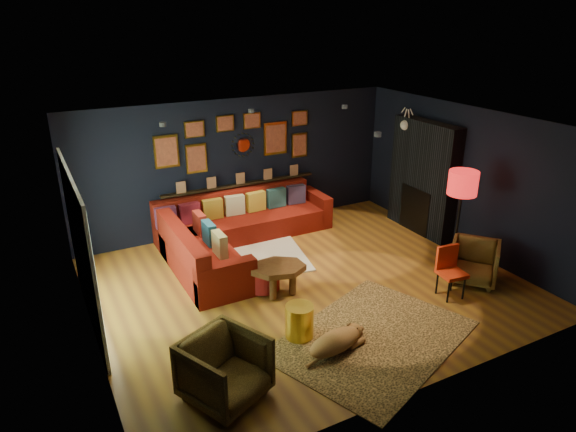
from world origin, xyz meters
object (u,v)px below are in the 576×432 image
orange_chair (450,267)px  pouf (263,278)px  dog (335,339)px  gold_stool (299,322)px  floor_lamp (462,187)px  sectional (229,234)px  armchair_right (474,260)px  armchair_left (225,367)px  coffee_table (278,271)px

orange_chair → pouf: bearing=156.3°
pouf → dog: pouf is taller
gold_stool → floor_lamp: bearing=9.2°
gold_stool → sectional: bearing=86.4°
pouf → armchair_right: (3.14, -1.34, 0.17)m
armchair_left → dog: armchair_left is taller
armchair_left → coffee_table: bearing=24.1°
pouf → armchair_right: armchair_right is taller
floor_lamp → armchair_right: bearing=-95.9°
pouf → floor_lamp: floor_lamp is taller
armchair_left → orange_chair: bearing=-16.7°
armchair_right → orange_chair: bearing=-118.0°
armchair_right → coffee_table: bearing=-150.0°
coffee_table → armchair_left: (-1.58, -1.80, 0.03)m
sectional → dog: bearing=-88.9°
armchair_right → floor_lamp: size_ratio=0.43×
armchair_left → armchair_right: size_ratio=1.13×
gold_stool → armchair_left: bearing=-154.3°
dog → armchair_right: bearing=-2.2°
pouf → orange_chair: bearing=-30.8°
gold_stool → floor_lamp: floor_lamp is taller
sectional → orange_chair: (2.39, -3.08, 0.15)m
armchair_right → dog: armchair_right is taller
pouf → sectional: bearing=87.3°
armchair_left → dog: (1.56, 0.13, -0.23)m
armchair_right → orange_chair: 0.69m
sectional → coffee_table: bearing=-87.2°
sectional → orange_chair: sectional is taller
gold_stool → orange_chair: orange_chair is taller
gold_stool → dog: bearing=-63.0°
armchair_right → sectional: bearing=-173.1°
coffee_table → pouf: (-0.17, 0.21, -0.19)m
armchair_left → armchair_right: (4.56, 0.68, -0.05)m
coffee_table → armchair_right: armchair_right is taller
orange_chair → dog: (-2.33, -0.41, -0.28)m
floor_lamp → dog: (-3.05, -1.03, -1.27)m
orange_chair → dog: 2.38m
pouf → armchair_right: bearing=-23.0°
orange_chair → sectional: bearing=134.9°
pouf → dog: 1.88m
gold_stool → dog: gold_stool is taller
coffee_table → armchair_right: 3.18m
pouf → floor_lamp: bearing=-14.9°
armchair_right → dog: (-3.00, -0.54, -0.18)m
sectional → armchair_left: (-1.49, -3.62, 0.10)m
pouf → floor_lamp: (3.19, -0.85, 1.26)m
orange_chair → floor_lamp: bearing=47.7°
sectional → orange_chair: bearing=-52.2°
coffee_table → armchair_right: (2.98, -1.13, -0.01)m
sectional → floor_lamp: 4.13m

